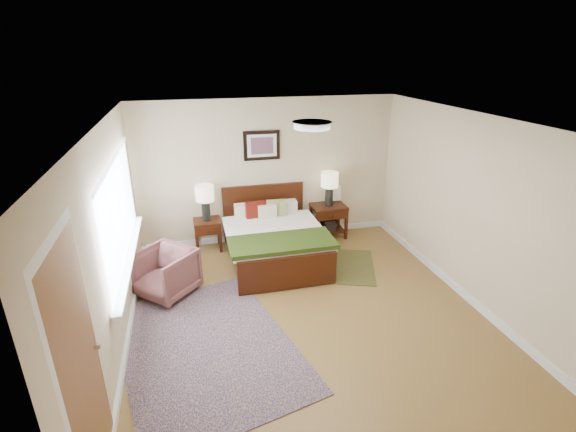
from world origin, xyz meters
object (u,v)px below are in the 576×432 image
object	(u,v)px
bed	(274,234)
armchair	(165,273)
nightstand_right	(328,218)
lamp_left	(205,197)
nightstand_left	(207,227)
rug_persian	(206,346)
lamp_right	(330,183)

from	to	relation	value
bed	armchair	size ratio (longest dim) A/B	2.53
nightstand_right	lamp_left	bearing A→B (deg)	179.67
nightstand_right	armchair	distance (m)	3.13
nightstand_left	armchair	size ratio (longest dim) A/B	0.73
nightstand_left	armchair	world-z (taller)	armchair
nightstand_left	rug_persian	bearing A→B (deg)	-94.77
bed	lamp_right	distance (m)	1.47
lamp_left	armchair	distance (m)	1.60
bed	rug_persian	bearing A→B (deg)	-122.75
bed	nightstand_left	world-z (taller)	bed
nightstand_right	armchair	world-z (taller)	armchair
nightstand_right	lamp_right	world-z (taller)	lamp_right
bed	nightstand_right	bearing A→B (deg)	30.20
bed	armchair	xyz separation A→B (m)	(-1.69, -0.62, -0.13)
nightstand_right	lamp_right	xyz separation A→B (m)	(0.00, 0.01, 0.66)
lamp_right	armchair	world-z (taller)	lamp_right
nightstand_left	nightstand_right	distance (m)	2.18
rug_persian	lamp_right	bearing A→B (deg)	33.87
armchair	rug_persian	bearing A→B (deg)	-26.57
bed	nightstand_right	xyz separation A→B (m)	(1.16, 0.68, -0.10)
bed	nightstand_left	xyz separation A→B (m)	(-1.01, 0.67, -0.05)
lamp_right	bed	bearing A→B (deg)	-149.34
lamp_right	rug_persian	distance (m)	3.68
nightstand_right	rug_persian	size ratio (longest dim) A/B	0.24
lamp_right	rug_persian	bearing A→B (deg)	-132.62
lamp_right	armchair	size ratio (longest dim) A/B	0.83
bed	lamp_left	world-z (taller)	lamp_left
nightstand_left	lamp_right	distance (m)	2.26
bed	rug_persian	distance (m)	2.32
bed	lamp_left	xyz separation A→B (m)	(-1.01, 0.69, 0.49)
nightstand_left	lamp_left	size ratio (longest dim) A/B	0.88
nightstand_right	armchair	bearing A→B (deg)	-155.55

